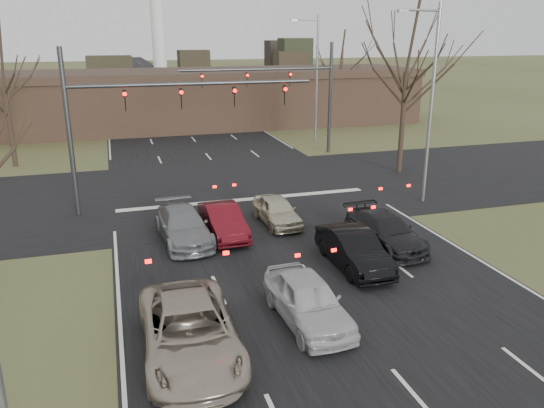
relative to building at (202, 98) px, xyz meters
The scene contains 17 objects.
ground 38.15m from the building, 93.01° to the right, with size 360.00×360.00×0.00m, color #464A27.
road_main 22.25m from the building, 95.19° to the left, with size 14.00×300.00×0.02m, color black.
road_cross 23.24m from the building, 94.97° to the right, with size 200.00×14.00×0.02m, color black.
building is the anchor object (origin of this frame).
mast_arm_near 26.14m from the building, 106.13° to the right, with size 12.12×0.24×8.00m.
mast_arm_far 15.75m from the building, 74.42° to the right, with size 11.12×0.24×8.00m.
streetlight_right_near 28.97m from the building, 76.31° to the right, with size 2.34×0.25×10.00m.
streetlight_right_far 13.53m from the building, 56.35° to the right, with size 2.34×0.25×10.00m.
tree_right_near 24.57m from the building, 67.75° to the right, with size 6.90×6.90×11.50m.
tree_right_far 14.01m from the building, 12.99° to the right, with size 5.40×5.40×9.00m.
car_silver_suv 39.33m from the building, 100.29° to the right, with size 2.54×5.50×1.53m, color #A89A88.
car_white_sedan 38.04m from the building, 94.94° to the right, with size 1.74×4.32×1.47m, color #BCBBBE.
car_black_hatch 34.62m from the building, 90.28° to the right, with size 1.51×4.34×1.43m, color black.
car_charcoal_sedan 33.16m from the building, 86.54° to the right, with size 1.90×4.66×1.35m, color black.
car_grey_ahead 30.65m from the building, 101.31° to the right, with size 1.95×4.79×1.39m, color gray.
car_red_ahead 30.21m from the building, 98.08° to the right, with size 1.45×4.15×1.37m, color #520B13.
car_silver_ahead 29.17m from the building, 92.95° to the right, with size 1.52×3.77×1.29m, color beige.
Camera 1 is at (-6.56, -13.48, 8.50)m, focal length 35.00 mm.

